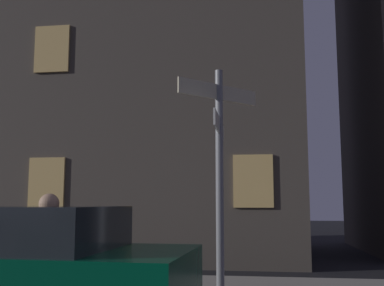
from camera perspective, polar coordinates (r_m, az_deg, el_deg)
The scene contains 3 objects.
signpost at distance 7.10m, azimuth 3.42°, elevation -1.73°, with size 1.13×1.66×3.44m.
car_near_left at distance 5.70m, azimuth -22.38°, elevation -14.19°, with size 4.48×2.19×1.47m.
cyclist at distance 5.35m, azimuth -17.08°, elevation -15.27°, with size 1.82×0.36×1.61m.
Camera 1 is at (-0.31, -0.68, 1.51)m, focal length 43.08 mm.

